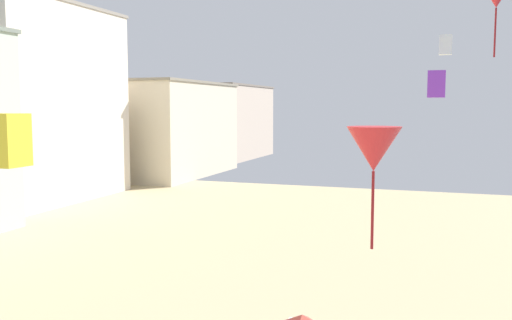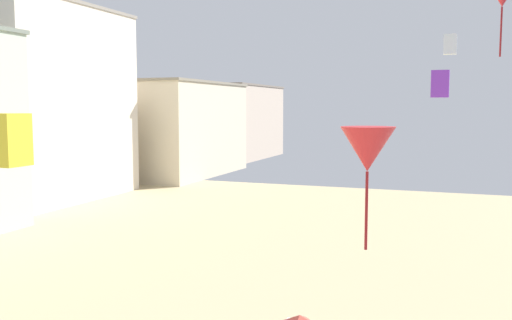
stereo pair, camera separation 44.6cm
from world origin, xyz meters
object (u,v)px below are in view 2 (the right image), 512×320
object	(u,v)px
kite_purple_box	(440,84)
kite_yellow_box	(8,140)
kite_white_box	(450,44)
kite_red_delta	(368,149)

from	to	relation	value
kite_purple_box	kite_yellow_box	distance (m)	17.59
kite_white_box	kite_red_delta	bearing A→B (deg)	-95.32
kite_yellow_box	kite_white_box	xyz separation A→B (m)	(13.01, 14.76, 4.05)
kite_yellow_box	kite_white_box	world-z (taller)	kite_white_box
kite_red_delta	kite_purple_box	xyz separation A→B (m)	(1.14, 12.77, 2.00)
kite_red_delta	kite_purple_box	bearing A→B (deg)	84.91
kite_purple_box	kite_white_box	xyz separation A→B (m)	(0.31, 2.77, 1.99)
kite_yellow_box	kite_purple_box	bearing A→B (deg)	43.36
kite_purple_box	kite_white_box	world-z (taller)	kite_white_box
kite_purple_box	kite_yellow_box	xyz separation A→B (m)	(-12.70, -12.00, -2.05)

